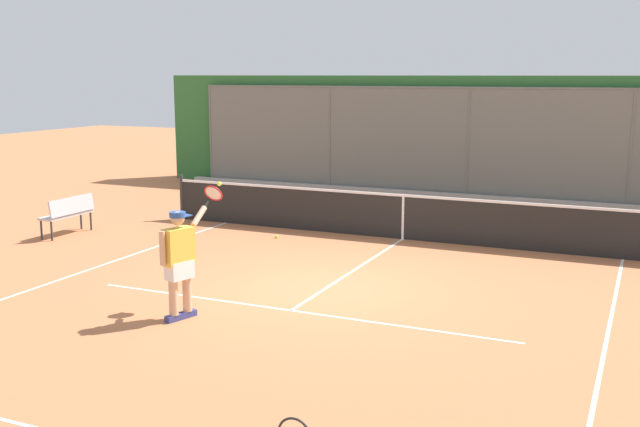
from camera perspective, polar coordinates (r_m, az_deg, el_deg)
The scene contains 7 objects.
ground_plane at distance 12.22m, azimuth 0.40°, elevation -5.75°, with size 60.00×60.00×0.00m, color #B76B42.
court_line_markings at distance 10.83m, azimuth -3.06°, elevation -7.91°, with size 8.72×9.73×0.01m.
fence_backdrop at distance 21.81m, azimuth 11.60°, elevation 5.75°, with size 19.72×1.37×3.40m.
tennis_net at distance 15.83m, azimuth 6.35°, elevation -0.20°, with size 11.20×0.09×1.07m.
tennis_player at distance 10.71m, azimuth -10.62°, elevation -3.29°, with size 0.38×1.35×1.85m.
tennis_ball_by_sideline at distance 15.94m, azimuth -3.33°, elevation -1.77°, with size 0.07×0.07×0.07m, color #CCDB33.
courtside_bench at distance 17.03m, azimuth -18.61°, elevation 0.13°, with size 0.40×1.30×0.84m.
Camera 1 is at (-4.71, 10.74, 3.43)m, focal length 42.01 mm.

